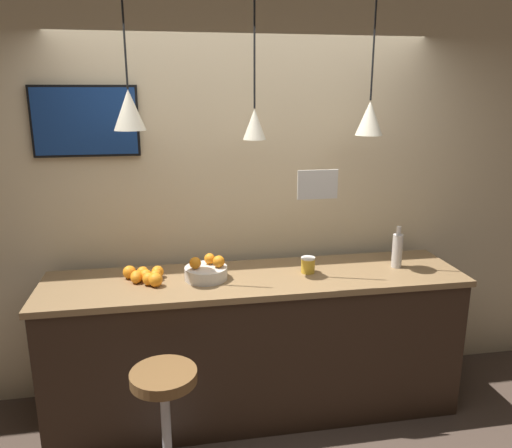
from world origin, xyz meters
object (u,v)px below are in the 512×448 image
at_px(fruit_bowl, 206,271).
at_px(mounted_tv, 85,121).
at_px(juice_bottle, 397,250).
at_px(spread_jar, 308,265).
at_px(bar_stool, 166,417).

bearing_deg(fruit_bowl, mounted_tv, 152.41).
distance_m(juice_bottle, mounted_tv, 2.21).
height_order(spread_jar, mounted_tv, mounted_tv).
relative_size(juice_bottle, mounted_tv, 0.43).
distance_m(fruit_bowl, juice_bottle, 1.29).
bearing_deg(spread_jar, bar_stool, -143.83).
xyz_separation_m(juice_bottle, mounted_tv, (-2.00, 0.37, 0.85)).
relative_size(bar_stool, mounted_tv, 1.15).
bearing_deg(fruit_bowl, juice_bottle, -0.05).
relative_size(spread_jar, mounted_tv, 0.16).
relative_size(bar_stool, fruit_bowl, 2.81).
distance_m(bar_stool, fruit_bowl, 0.92).
xyz_separation_m(bar_stool, juice_bottle, (1.57, 0.69, 0.61)).
bearing_deg(fruit_bowl, spread_jar, -0.09).
xyz_separation_m(fruit_bowl, juice_bottle, (1.29, -0.00, 0.07)).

